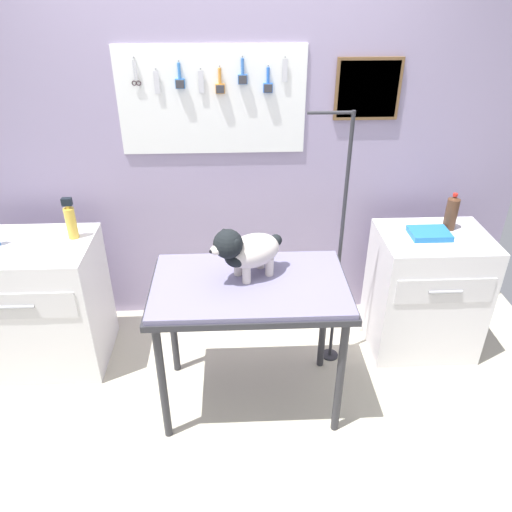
{
  "coord_description": "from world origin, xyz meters",
  "views": [
    {
      "loc": [
        0.06,
        -1.85,
        2.27
      ],
      "look_at": [
        0.17,
        0.43,
        0.94
      ],
      "focal_mm": 34.6,
      "sensor_mm": 36.0,
      "label": 1
    }
  ],
  "objects_px": {
    "dog": "(246,250)",
    "cabinet_right": "(425,292)",
    "conditioner_bottle": "(71,221)",
    "soda_bottle": "(451,213)",
    "counter_left": "(38,304)",
    "grooming_table": "(250,295)",
    "grooming_arm": "(338,258)"
  },
  "relations": [
    {
      "from": "grooming_table",
      "to": "dog",
      "type": "height_order",
      "value": "dog"
    },
    {
      "from": "dog",
      "to": "soda_bottle",
      "type": "bearing_deg",
      "value": 21.24
    },
    {
      "from": "counter_left",
      "to": "soda_bottle",
      "type": "height_order",
      "value": "soda_bottle"
    },
    {
      "from": "grooming_table",
      "to": "grooming_arm",
      "type": "relative_size",
      "value": 0.64
    },
    {
      "from": "grooming_table",
      "to": "counter_left",
      "type": "height_order",
      "value": "counter_left"
    },
    {
      "from": "cabinet_right",
      "to": "dog",
      "type": "bearing_deg",
      "value": -160.93
    },
    {
      "from": "cabinet_right",
      "to": "counter_left",
      "type": "bearing_deg",
      "value": -179.17
    },
    {
      "from": "conditioner_bottle",
      "to": "soda_bottle",
      "type": "xyz_separation_m",
      "value": [
        2.33,
        0.05,
        -0.02
      ]
    },
    {
      "from": "cabinet_right",
      "to": "conditioner_bottle",
      "type": "relative_size",
      "value": 3.25
    },
    {
      "from": "counter_left",
      "to": "cabinet_right",
      "type": "height_order",
      "value": "counter_left"
    },
    {
      "from": "conditioner_bottle",
      "to": "soda_bottle",
      "type": "bearing_deg",
      "value": 1.18
    },
    {
      "from": "grooming_table",
      "to": "dog",
      "type": "bearing_deg",
      "value": 107.81
    },
    {
      "from": "dog",
      "to": "counter_left",
      "type": "xyz_separation_m",
      "value": [
        -1.32,
        0.38,
        -0.57
      ]
    },
    {
      "from": "dog",
      "to": "cabinet_right",
      "type": "relative_size",
      "value": 0.49
    },
    {
      "from": "grooming_table",
      "to": "counter_left",
      "type": "relative_size",
      "value": 1.23
    },
    {
      "from": "cabinet_right",
      "to": "conditioner_bottle",
      "type": "distance_m",
      "value": 2.29
    },
    {
      "from": "grooming_arm",
      "to": "conditioner_bottle",
      "type": "bearing_deg",
      "value": 174.05
    },
    {
      "from": "dog",
      "to": "soda_bottle",
      "type": "relative_size",
      "value": 1.7
    },
    {
      "from": "conditioner_bottle",
      "to": "cabinet_right",
      "type": "bearing_deg",
      "value": -1.18
    },
    {
      "from": "grooming_table",
      "to": "soda_bottle",
      "type": "relative_size",
      "value": 4.4
    },
    {
      "from": "grooming_arm",
      "to": "counter_left",
      "type": "height_order",
      "value": "grooming_arm"
    },
    {
      "from": "grooming_table",
      "to": "grooming_arm",
      "type": "distance_m",
      "value": 0.64
    },
    {
      "from": "grooming_table",
      "to": "soda_bottle",
      "type": "distance_m",
      "value": 1.41
    },
    {
      "from": "cabinet_right",
      "to": "soda_bottle",
      "type": "bearing_deg",
      "value": 40.62
    },
    {
      "from": "counter_left",
      "to": "soda_bottle",
      "type": "xyz_separation_m",
      "value": [
        2.62,
        0.13,
        0.52
      ]
    },
    {
      "from": "counter_left",
      "to": "cabinet_right",
      "type": "distance_m",
      "value": 2.51
    },
    {
      "from": "grooming_table",
      "to": "soda_bottle",
      "type": "bearing_deg",
      "value": 23.45
    },
    {
      "from": "grooming_arm",
      "to": "conditioner_bottle",
      "type": "xyz_separation_m",
      "value": [
        -1.59,
        0.17,
        0.2
      ]
    },
    {
      "from": "grooming_arm",
      "to": "dog",
      "type": "distance_m",
      "value": 0.67
    },
    {
      "from": "grooming_table",
      "to": "conditioner_bottle",
      "type": "height_order",
      "value": "conditioner_bottle"
    },
    {
      "from": "counter_left",
      "to": "grooming_arm",
      "type": "bearing_deg",
      "value": -2.55
    },
    {
      "from": "dog",
      "to": "conditioner_bottle",
      "type": "distance_m",
      "value": 1.13
    }
  ]
}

